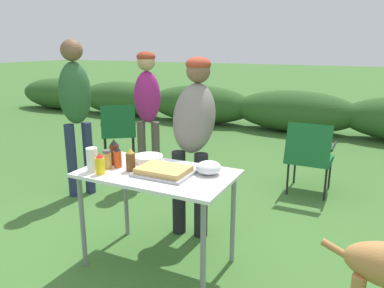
# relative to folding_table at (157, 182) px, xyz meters

# --- Properties ---
(ground_plane) EXTENTS (60.00, 60.00, 0.00)m
(ground_plane) POSITION_rel_folding_table_xyz_m (0.00, 0.00, -0.66)
(ground_plane) COLOR #3D6B2D
(shrub_hedge) EXTENTS (14.40, 0.90, 0.79)m
(shrub_hedge) POSITION_rel_folding_table_xyz_m (0.00, 5.02, -0.27)
(shrub_hedge) COLOR #2D5623
(shrub_hedge) RESTS_ON ground
(folding_table) EXTENTS (1.10, 0.64, 0.74)m
(folding_table) POSITION_rel_folding_table_xyz_m (0.00, 0.00, 0.00)
(folding_table) COLOR white
(folding_table) RESTS_ON ground
(food_tray) EXTENTS (0.39, 0.29, 0.06)m
(food_tray) POSITION_rel_folding_table_xyz_m (0.07, -0.03, 0.10)
(food_tray) COLOR #9E9EA3
(food_tray) RESTS_ON folding_table
(plate_stack) EXTENTS (0.23, 0.23, 0.05)m
(plate_stack) POSITION_rel_folding_table_xyz_m (-0.19, 0.18, 0.10)
(plate_stack) COLOR white
(plate_stack) RESTS_ON folding_table
(mixing_bowl) EXTENTS (0.18, 0.18, 0.10)m
(mixing_bowl) POSITION_rel_folding_table_xyz_m (0.35, 0.12, 0.12)
(mixing_bowl) COLOR silver
(mixing_bowl) RESTS_ON folding_table
(paper_cup_stack) EXTENTS (0.08, 0.08, 0.17)m
(paper_cup_stack) POSITION_rel_folding_table_xyz_m (-0.43, -0.19, 0.16)
(paper_cup_stack) COLOR white
(paper_cup_stack) RESTS_ON folding_table
(hot_sauce_bottle) EXTENTS (0.06, 0.06, 0.16)m
(hot_sauce_bottle) POSITION_rel_folding_table_xyz_m (-0.32, -0.03, 0.15)
(hot_sauce_bottle) COLOR #CC4214
(hot_sauce_bottle) RESTS_ON folding_table
(spice_jar) EXTENTS (0.07, 0.07, 0.14)m
(spice_jar) POSITION_rel_folding_table_xyz_m (-0.37, -0.09, 0.14)
(spice_jar) COLOR #B2893D
(spice_jar) RESTS_ON folding_table
(mustard_bottle) EXTENTS (0.06, 0.06, 0.15)m
(mustard_bottle) POSITION_rel_folding_table_xyz_m (-0.34, -0.21, 0.15)
(mustard_bottle) COLOR yellow
(mustard_bottle) RESTS_ON folding_table
(bbq_sauce_bottle) EXTENTS (0.07, 0.07, 0.20)m
(bbq_sauce_bottle) POSITION_rel_folding_table_xyz_m (-0.39, 0.02, 0.17)
(bbq_sauce_bottle) COLOR #562314
(bbq_sauce_bottle) RESTS_ON folding_table
(beer_bottle) EXTENTS (0.07, 0.07, 0.17)m
(beer_bottle) POSITION_rel_folding_table_xyz_m (-0.18, -0.06, 0.16)
(beer_bottle) COLOR brown
(beer_bottle) RESTS_ON folding_table
(standing_person_in_olive_jacket) EXTENTS (0.42, 0.51, 1.53)m
(standing_person_in_olive_jacket) POSITION_rel_folding_table_xyz_m (-0.01, 0.63, 0.28)
(standing_person_in_olive_jacket) COLOR black
(standing_person_in_olive_jacket) RESTS_ON ground
(standing_person_in_gray_fleece) EXTENTS (0.37, 0.34, 1.55)m
(standing_person_in_gray_fleece) POSITION_rel_folding_table_xyz_m (-1.03, 1.49, 0.32)
(standing_person_in_gray_fleece) COLOR #4C473D
(standing_person_in_gray_fleece) RESTS_ON ground
(standing_person_in_dark_puffer) EXTENTS (0.39, 0.41, 1.68)m
(standing_person_in_dark_puffer) POSITION_rel_folding_table_xyz_m (-1.49, 0.81, 0.36)
(standing_person_in_dark_puffer) COLOR #232D4C
(standing_person_in_dark_puffer) RESTS_ON ground
(camp_chair_green_behind_table) EXTENTS (0.49, 0.59, 0.83)m
(camp_chair_green_behind_table) POSITION_rel_folding_table_xyz_m (0.78, 1.90, -0.20)
(camp_chair_green_behind_table) COLOR #19602D
(camp_chair_green_behind_table) RESTS_ON ground
(camp_chair_near_hedge) EXTENTS (0.72, 0.75, 0.83)m
(camp_chair_near_hedge) POSITION_rel_folding_table_xyz_m (-1.85, 1.98, -0.20)
(camp_chair_near_hedge) COLOR #19602D
(camp_chair_near_hedge) RESTS_ON ground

